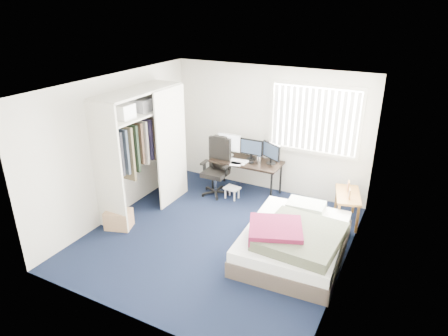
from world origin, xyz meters
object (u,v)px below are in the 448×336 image
(office_chair, at_px, (217,172))
(bed, at_px, (294,240))
(nightstand, at_px, (348,197))
(desk, at_px, (247,158))

(office_chair, height_order, bed, office_chair)
(nightstand, bearing_deg, desk, 171.98)
(desk, distance_m, nightstand, 2.07)
(nightstand, bearing_deg, office_chair, -179.18)
(office_chair, height_order, nightstand, office_chair)
(desk, relative_size, nightstand, 1.64)
(nightstand, bearing_deg, bed, -109.13)
(nightstand, xyz_separation_m, bed, (-0.49, -1.40, -0.20))
(office_chair, bearing_deg, nightstand, 0.82)
(desk, relative_size, bed, 0.70)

